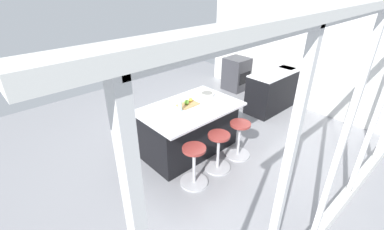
% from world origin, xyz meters
% --- Properties ---
extents(ground_plane, '(7.82, 7.82, 0.00)m').
position_xyz_m(ground_plane, '(0.00, 0.00, 0.00)').
color(ground_plane, gray).
extents(window_panel_rear, '(6.01, 0.12, 2.78)m').
position_xyz_m(window_panel_rear, '(0.00, 2.46, 0.97)').
color(window_panel_rear, silver).
rests_on(window_panel_rear, ground_plane).
extents(interior_partition_left, '(0.12, 4.92, 2.78)m').
position_xyz_m(interior_partition_left, '(-3.01, 0.00, 1.39)').
color(interior_partition_left, silver).
rests_on(interior_partition_left, ground_plane).
extents(sink_cabinet, '(2.07, 0.60, 1.21)m').
position_xyz_m(sink_cabinet, '(-2.66, 0.02, 0.47)').
color(sink_cabinet, black).
rests_on(sink_cabinet, ground_plane).
extents(oven_range, '(0.60, 0.61, 0.90)m').
position_xyz_m(oven_range, '(-2.66, -1.36, 0.45)').
color(oven_range, '#38383D').
rests_on(oven_range, ground_plane).
extents(kitchen_island, '(1.72, 1.12, 0.91)m').
position_xyz_m(kitchen_island, '(0.32, -0.04, 0.46)').
color(kitchen_island, black).
rests_on(kitchen_island, ground_plane).
extents(stool_by_window, '(0.44, 0.44, 0.67)m').
position_xyz_m(stool_by_window, '(-0.22, 0.70, 0.32)').
color(stool_by_window, '#B7B7BC').
rests_on(stool_by_window, ground_plane).
extents(stool_middle, '(0.44, 0.44, 0.67)m').
position_xyz_m(stool_middle, '(0.32, 0.70, 0.32)').
color(stool_middle, '#B7B7BC').
rests_on(stool_middle, ground_plane).
extents(stool_near_camera, '(0.44, 0.44, 0.67)m').
position_xyz_m(stool_near_camera, '(0.86, 0.70, 0.32)').
color(stool_near_camera, '#B7B7BC').
rests_on(stool_near_camera, ground_plane).
extents(cutting_board, '(0.36, 0.24, 0.02)m').
position_xyz_m(cutting_board, '(0.30, -0.07, 0.92)').
color(cutting_board, tan).
rests_on(cutting_board, kitchen_island).
extents(apple_yellow, '(0.07, 0.07, 0.07)m').
position_xyz_m(apple_yellow, '(0.20, -0.11, 0.96)').
color(apple_yellow, gold).
rests_on(apple_yellow, cutting_board).
extents(apple_green, '(0.09, 0.09, 0.09)m').
position_xyz_m(apple_green, '(0.33, -0.07, 0.97)').
color(apple_green, '#609E2D').
rests_on(apple_green, cutting_board).
extents(water_bottle, '(0.06, 0.06, 0.31)m').
position_xyz_m(water_bottle, '(0.55, 0.02, 1.03)').
color(water_bottle, silver).
rests_on(water_bottle, kitchen_island).
extents(fruit_bowl, '(0.25, 0.25, 0.07)m').
position_xyz_m(fruit_bowl, '(-0.21, -0.11, 0.95)').
color(fruit_bowl, silver).
rests_on(fruit_bowl, kitchen_island).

